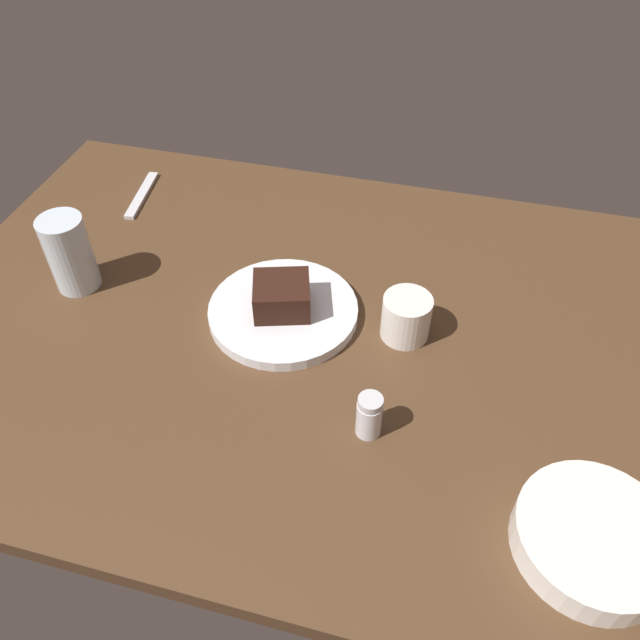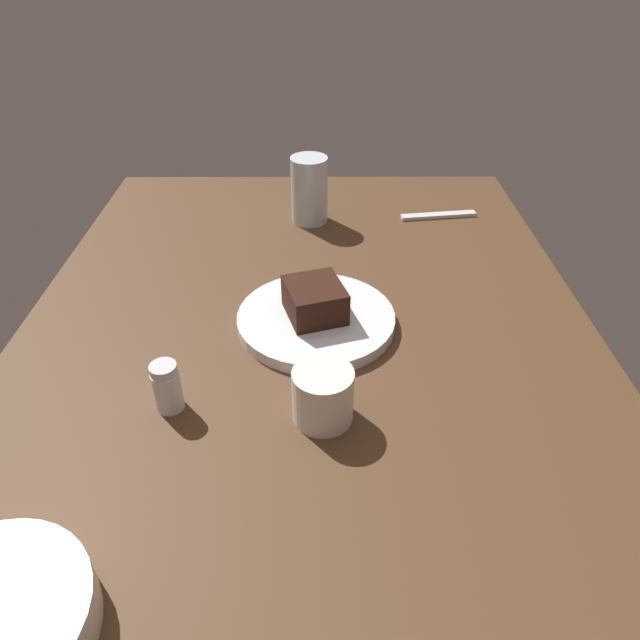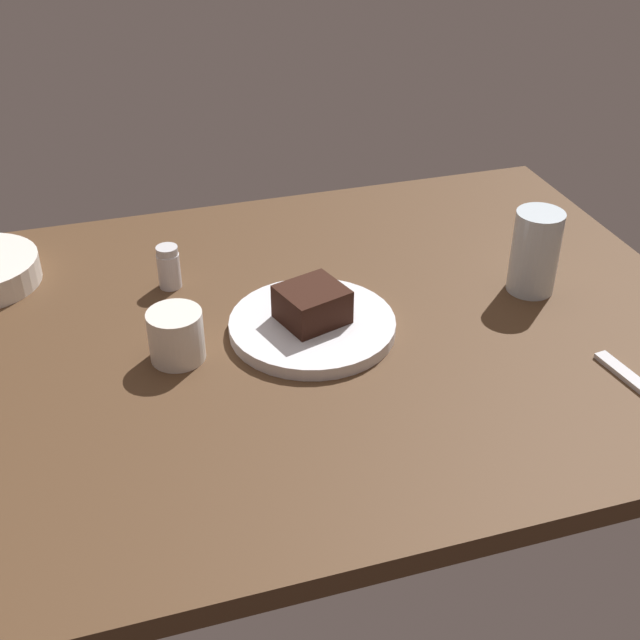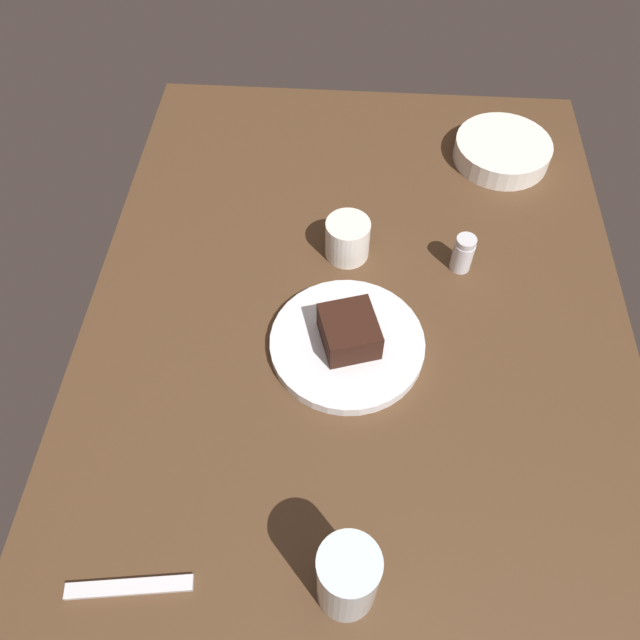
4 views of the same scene
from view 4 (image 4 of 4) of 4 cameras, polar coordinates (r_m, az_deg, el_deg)
dining_table at (r=97.01cm, az=3.29°, el=-1.24°), size 120.00×84.00×3.00cm
dessert_plate at (r=93.03cm, az=2.48°, el=-2.17°), size 22.94×22.94×1.79cm
chocolate_cake_slice at (r=90.22cm, az=2.67°, el=-1.04°), size 10.29×9.87×4.91cm
salt_shaker at (r=103.15cm, az=12.88°, el=5.92°), size 3.38×3.38×6.64cm
water_glass at (r=74.34cm, az=2.79°, el=-22.38°), size 6.97×6.97×12.59cm
side_bowl at (r=125.25cm, az=16.23°, el=14.57°), size 17.62×17.62×3.98cm
coffee_cup at (r=102.52cm, az=2.52°, el=7.39°), size 7.23×7.23×6.95cm
dessert_spoon at (r=83.24cm, az=-16.95°, el=-22.22°), size 3.81×15.11×0.70cm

